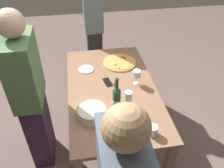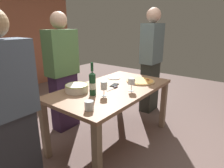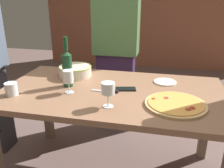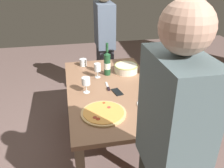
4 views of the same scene
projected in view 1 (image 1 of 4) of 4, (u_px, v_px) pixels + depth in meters
name	position (u px, v px, depth m)	size (l,w,h in m)	color
ground_plane	(112.00, 135.00, 2.89)	(8.00, 8.00, 0.00)	#6F5852
dining_table	(112.00, 94.00, 2.48)	(1.60, 0.90, 0.75)	#90664A
pizza	(119.00, 62.00, 2.78)	(0.38, 0.38, 0.03)	tan
serving_bowl	(92.00, 112.00, 2.08)	(0.27, 0.27, 0.09)	beige
wine_bottle	(117.00, 99.00, 2.07)	(0.07, 0.07, 0.37)	#1B4727
wine_glass_near_pizza	(137.00, 74.00, 2.41)	(0.08, 0.08, 0.16)	white
wine_glass_by_bottle	(128.00, 97.00, 2.15)	(0.07, 0.07, 0.16)	white
cup_amber	(152.00, 130.00, 1.92)	(0.09, 0.09, 0.09)	white
side_plate	(86.00, 69.00, 2.68)	(0.18, 0.18, 0.01)	white
cell_phone	(108.00, 82.00, 2.49)	(0.07, 0.14, 0.01)	black
pizza_knife	(116.00, 88.00, 2.41)	(0.20, 0.03, 0.02)	silver
person_host	(31.00, 97.00, 2.17)	(0.44, 0.24, 1.67)	#341F3D
person_guest_left	(93.00, 25.00, 3.26)	(0.42, 0.24, 1.77)	#2A2D27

